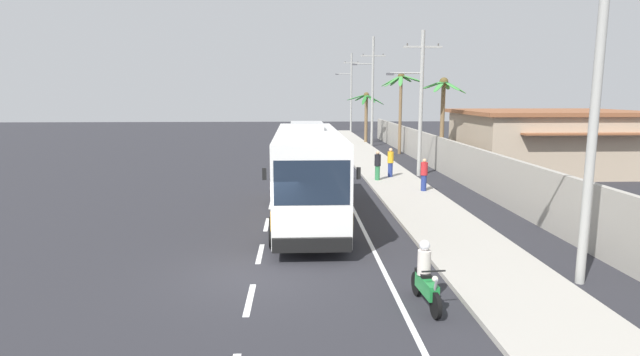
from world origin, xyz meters
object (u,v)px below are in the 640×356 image
(palm_nearest, at_px, (401,92))
(motorcycle_trailing, at_px, (341,171))
(pedestrian_midwalk, at_px, (390,162))
(utility_pole_distant, at_px, (351,91))
(utility_pole_far, at_px, (372,89))
(motorcycle_beside_bus, at_px, (425,279))
(pedestrian_far_walk, at_px, (424,174))
(utility_pole_mid, at_px, (420,99))
(palm_second, at_px, (443,103))
(coach_bus_foreground, at_px, (308,171))
(palm_third, at_px, (366,107))
(roadside_building, at_px, (547,141))
(utility_pole_nearest, at_px, (594,79))
(pedestrian_near_kerb, at_px, (378,165))

(palm_nearest, bearing_deg, motorcycle_trailing, -114.14)
(pedestrian_midwalk, relative_size, utility_pole_distant, 0.17)
(utility_pole_far, relative_size, palm_nearest, 1.53)
(motorcycle_beside_bus, height_order, utility_pole_distant, utility_pole_distant)
(motorcycle_trailing, relative_size, pedestrian_far_walk, 1.18)
(motorcycle_trailing, relative_size, utility_pole_mid, 0.22)
(pedestrian_midwalk, distance_m, utility_pole_mid, 4.29)
(pedestrian_far_walk, distance_m, utility_pole_distant, 42.07)
(utility_pole_far, relative_size, palm_second, 1.71)
(palm_nearest, height_order, palm_second, palm_nearest)
(motorcycle_trailing, height_order, pedestrian_midwalk, pedestrian_midwalk)
(motorcycle_beside_bus, height_order, pedestrian_far_walk, pedestrian_far_walk)
(motorcycle_beside_bus, distance_m, pedestrian_far_walk, 14.14)
(coach_bus_foreground, distance_m, pedestrian_far_walk, 7.98)
(pedestrian_far_walk, distance_m, palm_third, 26.92)
(palm_third, bearing_deg, roadside_building, -64.96)
(pedestrian_far_walk, bearing_deg, motorcycle_trailing, 130.21)
(palm_nearest, bearing_deg, utility_pole_distant, 93.72)
(utility_pole_nearest, xyz_separation_m, utility_pole_distant, (-0.37, 54.33, 0.04))
(pedestrian_midwalk, height_order, roadside_building, roadside_building)
(coach_bus_foreground, height_order, utility_pole_nearest, utility_pole_nearest)
(pedestrian_far_walk, bearing_deg, motorcycle_beside_bus, -112.42)
(motorcycle_beside_bus, relative_size, utility_pole_nearest, 0.19)
(pedestrian_midwalk, distance_m, utility_pole_distant, 37.63)
(utility_pole_far, relative_size, palm_third, 1.99)
(palm_second, bearing_deg, pedestrian_midwalk, -142.06)
(motorcycle_trailing, height_order, palm_nearest, palm_nearest)
(pedestrian_far_walk, height_order, roadside_building, roadside_building)
(pedestrian_near_kerb, distance_m, palm_nearest, 15.11)
(motorcycle_trailing, height_order, palm_second, palm_second)
(utility_pole_mid, distance_m, palm_nearest, 11.75)
(coach_bus_foreground, xyz_separation_m, utility_pole_far, (6.83, 28.83, 3.50))
(utility_pole_mid, bearing_deg, utility_pole_nearest, -89.99)
(motorcycle_trailing, relative_size, palm_third, 0.38)
(utility_pole_nearest, xyz_separation_m, utility_pole_mid, (-0.00, 18.11, -0.69))
(motorcycle_trailing, height_order, utility_pole_far, utility_pole_far)
(utility_pole_distant, bearing_deg, palm_nearest, -86.28)
(palm_second, relative_size, palm_third, 1.17)
(motorcycle_trailing, bearing_deg, roadside_building, 14.68)
(pedestrian_midwalk, bearing_deg, utility_pole_far, 80.73)
(palm_third, bearing_deg, pedestrian_far_walk, -91.45)
(pedestrian_far_walk, xyz_separation_m, palm_third, (0.68, 26.77, 2.73))
(motorcycle_trailing, bearing_deg, pedestrian_midwalk, 18.74)
(utility_pole_distant, bearing_deg, roadside_building, -75.16)
(motorcycle_trailing, bearing_deg, utility_pole_far, 76.91)
(utility_pole_mid, bearing_deg, roadside_building, 9.41)
(motorcycle_beside_bus, distance_m, palm_third, 40.81)
(utility_pole_distant, relative_size, palm_nearest, 1.51)
(pedestrian_far_walk, height_order, utility_pole_mid, utility_pole_mid)
(pedestrian_near_kerb, relative_size, utility_pole_far, 0.16)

